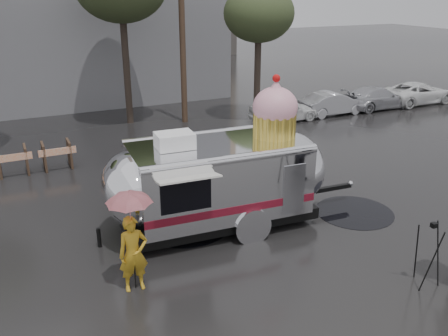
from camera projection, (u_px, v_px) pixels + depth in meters
ground at (303, 282)px, 10.78m from camera, size 120.00×120.00×0.00m
puddles at (264, 206)px, 14.51m from camera, size 7.25×5.27×0.01m
utility_pole at (182, 25)px, 21.93m from camera, size 1.60×0.28×9.00m
tree_right at (259, 14)px, 22.33m from camera, size 3.36×3.36×6.42m
barricade_row at (13, 161)px, 16.77m from camera, size 4.30×0.80×1.00m
parked_cars at (360, 98)px, 25.35m from camera, size 13.20×1.90×1.50m
airstream_trailer at (221, 176)px, 12.88m from camera, size 7.82×3.11×4.21m
person_left at (133, 254)px, 10.26m from camera, size 0.65×0.45×1.75m
umbrella_pink at (130, 209)px, 9.87m from camera, size 1.21×1.21×2.37m
tripod at (430, 248)px, 10.38m from camera, size 0.58×0.65×1.56m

